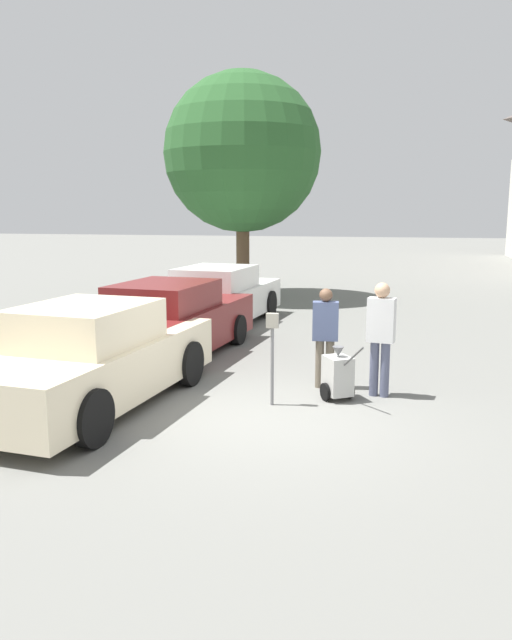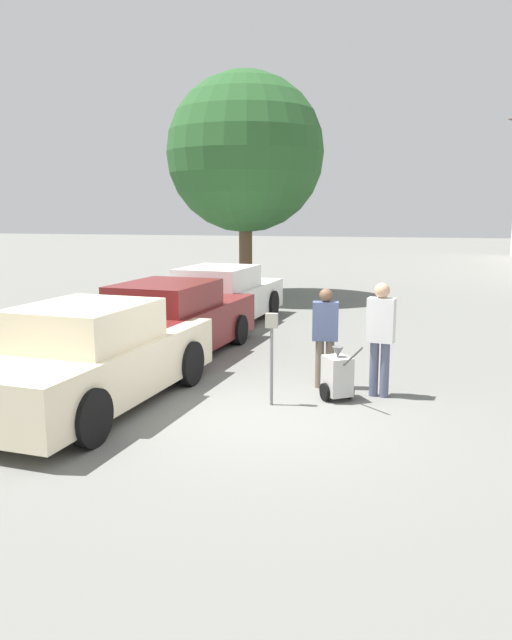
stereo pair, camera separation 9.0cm
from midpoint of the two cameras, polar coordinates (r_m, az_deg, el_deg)
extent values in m
plane|color=slate|center=(8.97, 0.95, -8.96)|extent=(120.00, 120.00, 0.00)
cube|color=beige|center=(9.68, -14.32, -4.16)|extent=(2.32, 4.89, 0.78)
cube|color=beige|center=(9.38, -15.12, -0.37)|extent=(1.82, 2.14, 0.58)
cylinder|color=black|center=(11.41, -14.08, -3.15)|extent=(0.26, 0.76, 0.75)
cylinder|color=black|center=(10.55, -5.77, -3.96)|extent=(0.26, 0.76, 0.75)
cylinder|color=black|center=(8.09, -14.51, -8.64)|extent=(0.26, 0.76, 0.75)
cube|color=maroon|center=(12.55, -7.62, -0.74)|extent=(2.32, 5.18, 0.82)
cube|color=maroon|center=(12.27, -8.11, 2.18)|extent=(1.81, 2.26, 0.53)
cylinder|color=black|center=(14.36, -8.03, -0.45)|extent=(0.25, 0.67, 0.65)
cylinder|color=black|center=(13.66, -1.33, -0.89)|extent=(0.25, 0.67, 0.65)
cylinder|color=black|center=(11.73, -14.89, -3.07)|extent=(0.25, 0.67, 0.65)
cylinder|color=black|center=(10.86, -7.00, -3.84)|extent=(0.25, 0.67, 0.65)
cube|color=silver|center=(15.94, -3.07, 1.63)|extent=(2.32, 5.16, 0.77)
cube|color=silver|center=(15.67, -3.36, 3.89)|extent=(1.81, 2.25, 0.54)
cylinder|color=black|center=(17.72, -3.88, 1.75)|extent=(0.25, 0.75, 0.73)
cylinder|color=black|center=(17.12, 1.65, 1.48)|extent=(0.25, 0.75, 0.73)
cylinder|color=black|center=(14.95, -8.45, 0.11)|extent=(0.25, 0.75, 0.73)
cylinder|color=black|center=(14.23, -2.04, -0.29)|extent=(0.25, 0.75, 0.73)
cylinder|color=slate|center=(9.39, 1.70, -4.29)|extent=(0.05, 0.05, 1.19)
cube|color=gray|center=(9.24, 1.72, -0.05)|extent=(0.18, 0.09, 0.22)
cylinder|color=#665B4C|center=(10.41, 7.01, -4.03)|extent=(0.14, 0.14, 0.81)
cylinder|color=#665B4C|center=(10.41, 6.07, -4.00)|extent=(0.14, 0.14, 0.81)
cube|color=#4C597F|center=(10.26, 6.62, -0.10)|extent=(0.44, 0.26, 0.64)
sphere|color=brown|center=(10.19, 6.67, 2.27)|extent=(0.22, 0.22, 0.22)
cylinder|color=#515670|center=(10.04, 11.94, -4.49)|extent=(0.14, 0.14, 0.88)
cylinder|color=#515670|center=(10.07, 10.99, -4.40)|extent=(0.14, 0.14, 0.88)
cube|color=silver|center=(9.89, 11.62, -0.02)|extent=(0.45, 0.29, 0.70)
sphere|color=tan|center=(9.82, 11.72, 2.67)|extent=(0.24, 0.24, 0.24)
cube|color=#B2B2AD|center=(9.79, 7.70, -5.06)|extent=(0.54, 0.56, 0.60)
cone|color=#59595B|center=(9.70, 7.75, -2.90)|extent=(0.18, 0.18, 0.16)
cylinder|color=#4C4C4C|center=(9.29, 9.07, -3.38)|extent=(0.34, 0.52, 0.43)
cylinder|color=black|center=(9.76, 6.56, -6.57)|extent=(0.19, 0.26, 0.28)
cylinder|color=black|center=(9.95, 8.75, -6.30)|extent=(0.19, 0.26, 0.28)
cylinder|color=brown|center=(21.00, -0.83, 5.58)|extent=(0.44, 0.44, 2.56)
sphere|color=#285628|center=(21.01, -0.85, 15.04)|extent=(5.14, 5.14, 5.14)
camera|label=1|loc=(0.05, -89.75, 0.04)|focal=35.00mm
camera|label=2|loc=(0.05, 90.25, -0.04)|focal=35.00mm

